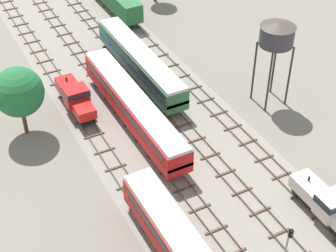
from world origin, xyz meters
name	(u,v)px	position (x,y,z in m)	size (l,w,h in m)	color
ground_plane	(120,78)	(0.00, 56.00, 0.00)	(480.00, 480.00, 0.00)	slate
ballast_bed	(120,78)	(0.00, 56.00, 0.00)	(18.49, 176.00, 0.01)	gray
track_far_left	(63,88)	(-7.25, 57.00, 0.14)	(2.40, 126.00, 0.29)	#47382D
track_left	(99,79)	(-2.42, 57.00, 0.14)	(2.40, 126.00, 0.29)	#47382D
track_centre_left	(133,69)	(2.42, 57.00, 0.14)	(2.40, 126.00, 0.29)	#47382D
track_centre	(166,60)	(7.25, 57.00, 0.14)	(2.40, 126.00, 0.29)	#47382D
shunter_loco_centre_near	(328,204)	(7.25, 24.97, 2.01)	(2.74, 8.46, 3.10)	beige
passenger_coach_left_mid	(133,106)	(-2.42, 46.32, 2.61)	(2.96, 22.00, 3.80)	red
shunter_loco_far_left_midfar	(75,96)	(-7.25, 51.98, 2.01)	(2.74, 8.46, 3.10)	red
diesel_railcar_centre_left_far	(140,61)	(2.42, 54.66, 2.60)	(2.96, 20.50, 3.80)	#286638
water_tower	(277,35)	(13.94, 43.01, 8.96)	(4.09, 4.09, 10.53)	#2D2826
signal_post_nearest	(287,245)	(0.00, 21.98, 3.56)	(0.28, 0.47, 5.62)	gray
lineside_tree_0	(19,92)	(-13.72, 50.60, 5.52)	(5.48, 5.48, 8.28)	#4C331E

